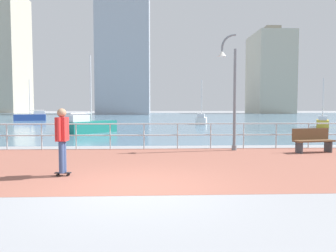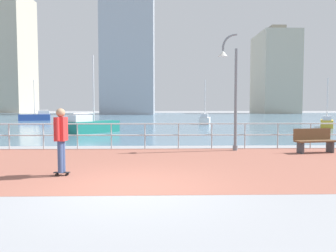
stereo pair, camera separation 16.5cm
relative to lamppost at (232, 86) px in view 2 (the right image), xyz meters
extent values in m
plane|color=gray|center=(-3.47, 34.33, -2.56)|extent=(220.00, 220.00, 0.00)
cube|color=#935647|center=(-3.47, -2.84, -2.56)|extent=(28.00, 6.92, 0.01)
cube|color=slate|center=(-3.47, 45.62, -2.56)|extent=(180.00, 88.00, 0.00)
cylinder|color=#B2BCC1|center=(-9.07, 0.62, -2.04)|extent=(0.05, 0.05, 1.05)
cylinder|color=#B2BCC1|center=(-7.67, 0.62, -2.04)|extent=(0.05, 0.05, 1.05)
cylinder|color=#B2BCC1|center=(-6.27, 0.62, -2.04)|extent=(0.05, 0.05, 1.05)
cylinder|color=#B2BCC1|center=(-4.87, 0.62, -2.04)|extent=(0.05, 0.05, 1.05)
cylinder|color=#B2BCC1|center=(-3.47, 0.62, -2.04)|extent=(0.05, 0.05, 1.05)
cylinder|color=#B2BCC1|center=(-2.07, 0.62, -2.04)|extent=(0.05, 0.05, 1.05)
cylinder|color=#B2BCC1|center=(-0.67, 0.62, -2.04)|extent=(0.05, 0.05, 1.05)
cylinder|color=#B2BCC1|center=(0.73, 0.62, -2.04)|extent=(0.05, 0.05, 1.05)
cylinder|color=#B2BCC1|center=(2.13, 0.62, -2.04)|extent=(0.05, 0.05, 1.05)
cylinder|color=#B2BCC1|center=(3.53, 0.62, -2.04)|extent=(0.05, 0.05, 1.05)
cylinder|color=#B2BCC1|center=(-3.47, 0.62, -1.51)|extent=(25.20, 0.06, 0.06)
cylinder|color=#B2BCC1|center=(-3.47, 0.62, -1.98)|extent=(25.20, 0.06, 0.06)
cylinder|color=slate|center=(0.18, 0.02, -2.46)|extent=(0.19, 0.19, 0.20)
cylinder|color=slate|center=(0.18, 0.02, -0.54)|extent=(0.12, 0.12, 4.04)
cylinder|color=slate|center=(0.10, 0.01, 2.02)|extent=(0.19, 0.10, 0.11)
cylinder|color=slate|center=(-0.05, -0.01, 1.98)|extent=(0.20, 0.10, 0.15)
cylinder|color=slate|center=(-0.18, -0.02, 1.89)|extent=(0.19, 0.10, 0.18)
cylinder|color=slate|center=(-0.28, -0.03, 1.77)|extent=(0.17, 0.10, 0.19)
cylinder|color=slate|center=(-0.34, -0.04, 1.63)|extent=(0.14, 0.10, 0.19)
cylinder|color=slate|center=(-0.36, -0.04, 1.47)|extent=(0.09, 0.09, 0.17)
cone|color=silver|center=(-0.36, -0.04, 1.27)|extent=(0.36, 0.36, 0.22)
cylinder|color=black|center=(-5.20, -4.43, -2.53)|extent=(0.06, 0.03, 0.06)
cylinder|color=black|center=(-5.20, -4.51, -2.53)|extent=(0.06, 0.03, 0.06)
cylinder|color=black|center=(-5.45, -4.42, -2.53)|extent=(0.06, 0.03, 0.06)
cylinder|color=black|center=(-5.45, -4.50, -2.53)|extent=(0.06, 0.03, 0.06)
cube|color=black|center=(-5.33, -4.46, -2.48)|extent=(0.40, 0.13, 0.02)
cylinder|color=#384C7A|center=(-5.32, -4.38, -2.07)|extent=(0.14, 0.14, 0.80)
cylinder|color=#384C7A|center=(-5.33, -4.54, -2.07)|extent=(0.14, 0.14, 0.80)
cube|color=red|center=(-5.33, -4.46, -1.38)|extent=(0.25, 0.35, 0.59)
cylinder|color=red|center=(-5.32, -4.23, -1.36)|extent=(0.09, 0.09, 0.56)
cylinder|color=red|center=(-5.33, -4.69, -1.36)|extent=(0.09, 0.09, 0.56)
sphere|color=#A37A5B|center=(-5.33, -4.46, -0.97)|extent=(0.22, 0.22, 0.22)
cube|color=brown|center=(3.04, -0.78, -2.11)|extent=(1.65, 0.71, 0.06)
cube|color=brown|center=(3.00, -0.58, -1.86)|extent=(1.58, 0.34, 0.44)
cube|color=#3F4247|center=(3.67, -0.67, -2.33)|extent=(0.13, 0.38, 0.45)
cube|color=#3F4247|center=(2.41, -0.90, -2.33)|extent=(0.13, 0.38, 0.45)
cube|color=white|center=(1.86, 19.88, -2.21)|extent=(1.67, 3.43, 0.70)
cube|color=silver|center=(1.66, 18.91, -1.66)|extent=(0.94, 1.31, 0.39)
cylinder|color=silver|center=(1.86, 19.88, 0.10)|extent=(0.08, 0.08, 3.92)
cylinder|color=silver|center=(1.71, 19.17, -1.38)|extent=(0.37, 1.46, 0.06)
cube|color=#284799|center=(-19.53, 29.36, -2.15)|extent=(4.05, 2.27, 0.83)
cube|color=silver|center=(-18.42, 29.70, -1.50)|extent=(1.58, 1.21, 0.46)
cylinder|color=silver|center=(-19.53, 29.36, 0.57)|extent=(0.09, 0.09, 4.60)
cylinder|color=silver|center=(-18.71, 29.61, -1.18)|extent=(1.69, 0.58, 0.07)
cube|color=#197266|center=(-7.35, 8.96, -2.16)|extent=(3.20, 3.66, 0.80)
cube|color=silver|center=(-8.04, 8.07, -1.54)|extent=(1.46, 1.56, 0.44)
cylinder|color=silver|center=(-7.35, 8.96, 0.47)|extent=(0.09, 0.09, 4.45)
cylinder|color=silver|center=(-7.85, 8.31, -1.22)|extent=(1.09, 1.37, 0.07)
cube|color=gold|center=(11.65, 14.18, -2.23)|extent=(2.27, 3.13, 0.65)
cube|color=silver|center=(11.22, 13.37, -1.72)|extent=(1.10, 1.28, 0.36)
cylinder|color=silver|center=(11.65, 14.18, -0.09)|extent=(0.07, 0.07, 3.63)
cylinder|color=silver|center=(11.34, 13.59, -1.47)|extent=(0.70, 1.24, 0.06)
cube|color=#A3A8B2|center=(-11.10, 73.13, 14.80)|extent=(13.36, 17.79, 34.71)
cube|color=#B2AD99|center=(-56.78, 99.33, 18.04)|extent=(15.20, 17.23, 41.20)
cube|color=#B2AD99|center=(32.17, 81.67, 9.44)|extent=(10.78, 14.73, 23.99)
cube|color=gray|center=(32.17, 81.67, 22.43)|extent=(4.31, 5.89, 2.00)
camera|label=1|loc=(-3.01, -12.24, -0.84)|focal=33.06mm
camera|label=2|loc=(-2.85, -12.24, -0.84)|focal=33.06mm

